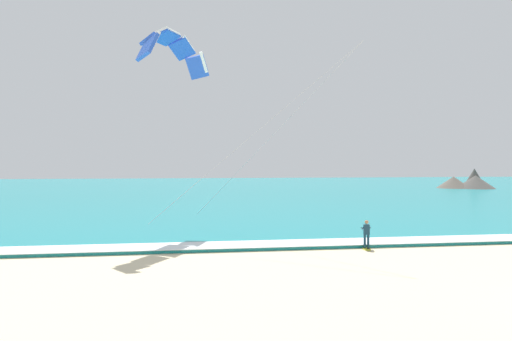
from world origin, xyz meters
The scene contains 6 objects.
sea centered at (0.00, 72.62, 0.10)m, with size 200.00×120.00×0.20m, color teal.
surf_foam centered at (0.00, 13.62, 0.22)m, with size 200.00×2.32×0.04m, color white.
surfboard centered at (-4.01, 12.31, 0.03)m, with size 0.72×1.46×0.09m.
kitesurfer centered at (-4.01, 12.33, 0.94)m, with size 0.59×0.59×1.69m.
kite_primary centered at (-15.45, 18.95, 12.97)m, with size 13.48×9.50×12.97m.
headland_right centered at (38.49, 67.32, 1.42)m, with size 10.61×8.91×3.97m.
Camera 1 is at (-14.17, -12.80, 5.02)m, focal length 31.75 mm.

